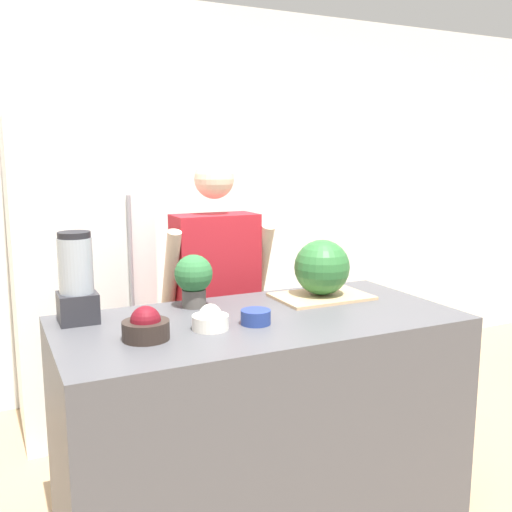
# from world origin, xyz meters

# --- Properties ---
(wall_back) EXTENTS (8.00, 0.06, 2.60)m
(wall_back) POSITION_xyz_m (0.00, 2.13, 1.30)
(wall_back) COLOR white
(wall_back) RESTS_ON ground_plane
(counter_island) EXTENTS (1.65, 0.80, 0.94)m
(counter_island) POSITION_xyz_m (0.00, 0.40, 0.47)
(counter_island) COLOR #4C4C51
(counter_island) RESTS_ON ground_plane
(refrigerator) EXTENTS (0.73, 0.71, 1.79)m
(refrigerator) POSITION_xyz_m (-0.52, 1.74, 0.90)
(refrigerator) COLOR white
(refrigerator) RESTS_ON ground_plane
(person) EXTENTS (0.58, 0.26, 1.58)m
(person) POSITION_xyz_m (0.08, 1.10, 0.80)
(person) COLOR #333338
(person) RESTS_ON ground_plane
(cutting_board) EXTENTS (0.43, 0.30, 0.01)m
(cutting_board) POSITION_xyz_m (0.40, 0.57, 0.94)
(cutting_board) COLOR tan
(cutting_board) RESTS_ON counter_island
(watermelon) EXTENTS (0.26, 0.26, 0.26)m
(watermelon) POSITION_xyz_m (0.41, 0.58, 1.08)
(watermelon) COLOR #2D6B33
(watermelon) RESTS_ON cutting_board
(bowl_cherries) EXTENTS (0.17, 0.17, 0.12)m
(bowl_cherries) POSITION_xyz_m (-0.50, 0.32, 0.98)
(bowl_cherries) COLOR #2D231E
(bowl_cherries) RESTS_ON counter_island
(bowl_cream) EXTENTS (0.14, 0.14, 0.10)m
(bowl_cream) POSITION_xyz_m (-0.25, 0.33, 0.97)
(bowl_cream) COLOR white
(bowl_cream) RESTS_ON counter_island
(bowl_small_blue) EXTENTS (0.12, 0.12, 0.06)m
(bowl_small_blue) POSITION_xyz_m (-0.06, 0.32, 0.96)
(bowl_small_blue) COLOR navy
(bowl_small_blue) RESTS_ON counter_island
(blender) EXTENTS (0.15, 0.15, 0.36)m
(blender) POSITION_xyz_m (-0.69, 0.65, 1.11)
(blender) COLOR #28282D
(blender) RESTS_ON counter_island
(potted_plant) EXTENTS (0.17, 0.17, 0.23)m
(potted_plant) POSITION_xyz_m (-0.19, 0.67, 1.07)
(potted_plant) COLOR #514C47
(potted_plant) RESTS_ON counter_island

